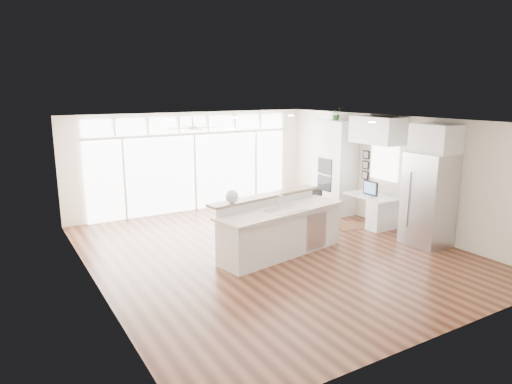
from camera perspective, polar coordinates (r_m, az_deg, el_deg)
floor at (r=9.59m, az=1.93°, el=-7.44°), size 7.00×8.00×0.02m
ceiling at (r=9.03m, az=2.05°, el=8.93°), size 7.00×8.00×0.02m
wall_back at (r=12.71m, az=-7.83°, el=3.78°), size 7.00×0.04×2.70m
wall_front at (r=6.35m, az=22.01°, el=-6.05°), size 7.00×0.04×2.70m
wall_left at (r=7.94m, az=-19.80°, el=-2.23°), size 0.04×8.00×2.70m
wall_right at (r=11.46m, az=16.88°, el=2.39°), size 0.04×8.00×2.70m
glass_wall at (r=12.70m, az=-7.69°, el=2.41°), size 5.80×0.06×2.08m
transom_row at (r=12.54m, az=-7.87°, el=8.40°), size 5.90×0.06×0.40m
desk_window at (r=11.60m, az=15.73°, el=3.58°), size 0.04×0.85×0.85m
ceiling_fan at (r=11.29m, az=-7.94°, el=8.45°), size 1.16×1.16×0.32m
recessed_lights at (r=9.20m, az=1.37°, el=8.88°), size 3.40×3.00×0.02m
oven_cabinet at (r=12.52m, az=9.77°, el=3.12°), size 0.64×1.20×2.50m
desk_nook at (r=11.60m, az=14.25°, el=-2.24°), size 0.72×1.30×0.76m
upper_cabinets at (r=11.30m, az=14.94°, el=7.49°), size 0.64×1.30×0.64m
refrigerator at (r=10.38m, az=20.77°, el=-0.90°), size 0.76×0.90×2.00m
fridge_cabinet at (r=10.22m, az=21.55°, el=6.25°), size 0.64×0.90×0.60m
framed_photos at (r=12.05m, az=13.56°, el=3.31°), size 0.06×0.22×0.80m
kitchen_island at (r=9.26m, az=3.20°, el=-4.35°), size 3.08×1.62×1.16m
rug at (r=11.51m, az=11.77°, el=-4.18°), size 0.92×0.72×0.01m
office_chair at (r=11.01m, az=8.21°, el=-2.07°), size 0.57×0.53×1.02m
fishbowl at (r=8.75m, az=-3.03°, el=-0.54°), size 0.26×0.26×0.26m
monitor at (r=11.42m, az=14.12°, el=0.50°), size 0.09×0.47×0.39m
keyboard at (r=11.34m, az=13.46°, el=-0.52°), size 0.17×0.36×0.02m
potted_plant at (r=12.37m, az=10.01°, el=9.43°), size 0.30×0.33×0.26m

